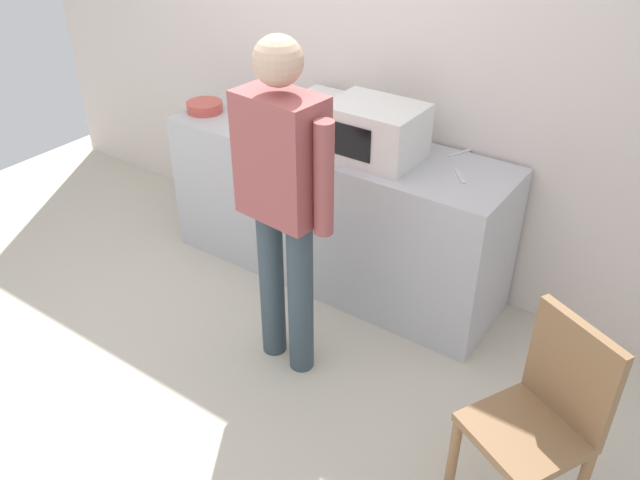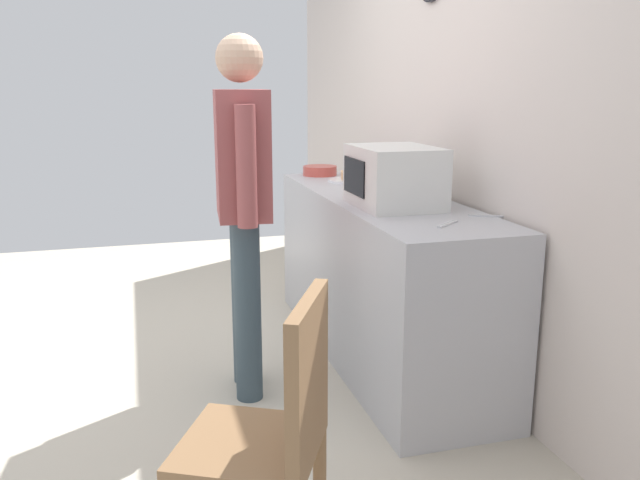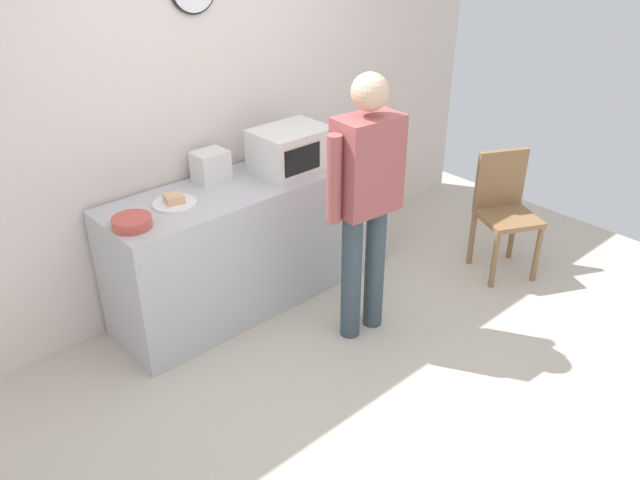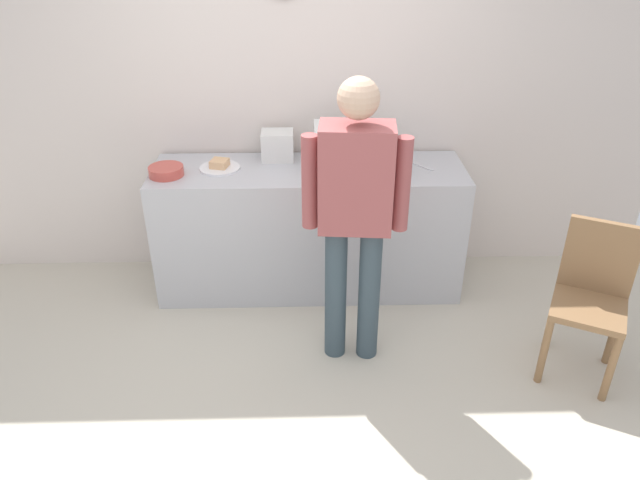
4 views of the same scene
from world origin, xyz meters
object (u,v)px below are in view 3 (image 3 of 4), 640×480
at_px(microwave, 291,150).
at_px(salad_bowl, 132,222).
at_px(sandwich_plate, 174,202).
at_px(person_standing, 366,191).
at_px(toaster, 211,166).
at_px(fork_utensil, 337,150).
at_px(wooden_chair, 504,207).
at_px(spoon_utensil, 302,145).

height_order(microwave, salad_bowl, microwave).
relative_size(sandwich_plate, person_standing, 0.16).
distance_m(microwave, toaster, 0.55).
distance_m(fork_utensil, wooden_chair, 1.34).
bearing_deg(spoon_utensil, person_standing, -111.01).
xyz_separation_m(spoon_utensil, wooden_chair, (0.96, -1.22, -0.40)).
relative_size(fork_utensil, person_standing, 0.10).
bearing_deg(toaster, wooden_chair, -31.90).
height_order(salad_bowl, wooden_chair, salad_bowl).
distance_m(toaster, person_standing, 1.09).
height_order(salad_bowl, spoon_utensil, salad_bowl).
height_order(fork_utensil, wooden_chair, wooden_chair).
relative_size(sandwich_plate, salad_bowl, 1.20).
bearing_deg(toaster, salad_bowl, -159.59).
xyz_separation_m(salad_bowl, person_standing, (1.19, -0.72, 0.08)).
bearing_deg(wooden_chair, sandwich_plate, 156.34).
distance_m(salad_bowl, toaster, 0.78).
bearing_deg(microwave, fork_utensil, 6.32).
height_order(sandwich_plate, spoon_utensil, sandwich_plate).
relative_size(toaster, wooden_chair, 0.23).
xyz_separation_m(microwave, person_standing, (-0.04, -0.76, -0.04)).
height_order(person_standing, wooden_chair, person_standing).
bearing_deg(toaster, person_standing, -65.02).
distance_m(microwave, fork_utensil, 0.52).
bearing_deg(spoon_utensil, wooden_chair, -51.93).
distance_m(microwave, spoon_utensil, 0.51).
height_order(sandwich_plate, person_standing, person_standing).
xyz_separation_m(spoon_utensil, person_standing, (-0.41, -1.07, 0.10)).
height_order(microwave, toaster, microwave).
height_order(sandwich_plate, fork_utensil, sandwich_plate).
bearing_deg(person_standing, spoon_utensil, 68.99).
bearing_deg(microwave, wooden_chair, -34.30).
distance_m(salad_bowl, fork_utensil, 1.72).
height_order(microwave, wooden_chair, microwave).
relative_size(sandwich_plate, toaster, 1.25).
height_order(spoon_utensil, person_standing, person_standing).
xyz_separation_m(sandwich_plate, person_standing, (0.85, -0.82, 0.09)).
bearing_deg(fork_utensil, microwave, -173.68).
distance_m(sandwich_plate, person_standing, 1.18).
bearing_deg(toaster, fork_utensil, -10.18).
height_order(toaster, person_standing, person_standing).
relative_size(salad_bowl, toaster, 1.04).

